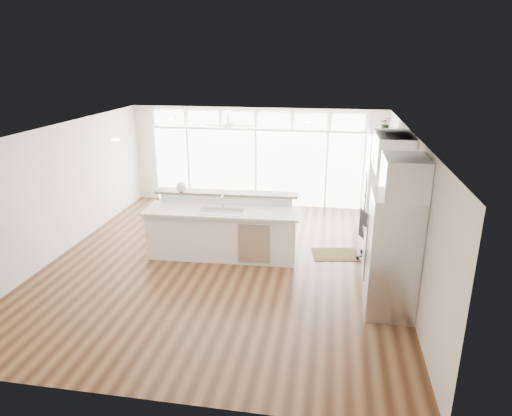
# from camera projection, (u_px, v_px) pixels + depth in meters

# --- Properties ---
(floor) EXTENTS (7.00, 8.00, 0.02)m
(floor) POSITION_uv_depth(u_px,v_px,m) (224.00, 263.00, 9.35)
(floor) COLOR #402413
(floor) RESTS_ON ground
(ceiling) EXTENTS (7.00, 8.00, 0.02)m
(ceiling) POSITION_uv_depth(u_px,v_px,m) (221.00, 130.00, 8.49)
(ceiling) COLOR silver
(ceiling) RESTS_ON wall_back
(wall_back) EXTENTS (7.00, 0.04, 2.70)m
(wall_back) POSITION_uv_depth(u_px,v_px,m) (256.00, 157.00, 12.66)
(wall_back) COLOR beige
(wall_back) RESTS_ON floor
(wall_front) EXTENTS (7.00, 0.04, 2.70)m
(wall_front) POSITION_uv_depth(u_px,v_px,m) (139.00, 303.00, 5.18)
(wall_front) COLOR beige
(wall_front) RESTS_ON floor
(wall_left) EXTENTS (0.04, 8.00, 2.70)m
(wall_left) POSITION_uv_depth(u_px,v_px,m) (59.00, 191.00, 9.48)
(wall_left) COLOR beige
(wall_left) RESTS_ON floor
(wall_right) EXTENTS (0.04, 8.00, 2.70)m
(wall_right) POSITION_uv_depth(u_px,v_px,m) (408.00, 209.00, 8.37)
(wall_right) COLOR beige
(wall_right) RESTS_ON floor
(glass_wall) EXTENTS (5.80, 0.06, 2.08)m
(glass_wall) POSITION_uv_depth(u_px,v_px,m) (256.00, 168.00, 12.70)
(glass_wall) COLOR white
(glass_wall) RESTS_ON wall_back
(transom_row) EXTENTS (5.90, 0.06, 0.40)m
(transom_row) POSITION_uv_depth(u_px,v_px,m) (256.00, 120.00, 12.28)
(transom_row) COLOR white
(transom_row) RESTS_ON wall_back
(desk_window) EXTENTS (0.04, 0.85, 0.85)m
(desk_window) POSITION_uv_depth(u_px,v_px,m) (404.00, 194.00, 8.59)
(desk_window) COLOR white
(desk_window) RESTS_ON wall_right
(ceiling_fan) EXTENTS (1.16, 1.16, 0.32)m
(ceiling_fan) POSITION_uv_depth(u_px,v_px,m) (228.00, 121.00, 11.26)
(ceiling_fan) COLOR white
(ceiling_fan) RESTS_ON ceiling
(recessed_lights) EXTENTS (3.40, 3.00, 0.02)m
(recessed_lights) POSITION_uv_depth(u_px,v_px,m) (223.00, 130.00, 8.69)
(recessed_lights) COLOR white
(recessed_lights) RESTS_ON ceiling
(oven_cabinet) EXTENTS (0.64, 1.20, 2.50)m
(oven_cabinet) POSITION_uv_depth(u_px,v_px,m) (380.00, 187.00, 10.13)
(oven_cabinet) COLOR white
(oven_cabinet) RESTS_ON floor
(desk_nook) EXTENTS (0.72, 1.30, 0.76)m
(desk_nook) POSITION_uv_depth(u_px,v_px,m) (381.00, 250.00, 9.01)
(desk_nook) COLOR white
(desk_nook) RESTS_ON floor
(upper_cabinets) EXTENTS (0.64, 1.30, 0.64)m
(upper_cabinets) POSITION_uv_depth(u_px,v_px,m) (393.00, 151.00, 8.38)
(upper_cabinets) COLOR white
(upper_cabinets) RESTS_ON wall_right
(refrigerator) EXTENTS (0.76, 0.90, 2.00)m
(refrigerator) POSITION_uv_depth(u_px,v_px,m) (392.00, 255.00, 7.28)
(refrigerator) COLOR silver
(refrigerator) RESTS_ON floor
(fridge_cabinet) EXTENTS (0.64, 0.90, 0.60)m
(fridge_cabinet) POSITION_uv_depth(u_px,v_px,m) (405.00, 176.00, 6.85)
(fridge_cabinet) COLOR white
(fridge_cabinet) RESTS_ON wall_right
(framed_photos) EXTENTS (0.06, 0.22, 0.80)m
(framed_photos) POSITION_uv_depth(u_px,v_px,m) (399.00, 192.00, 9.22)
(framed_photos) COLOR black
(framed_photos) RESTS_ON wall_right
(kitchen_island) EXTENTS (3.22, 1.32, 1.26)m
(kitchen_island) POSITION_uv_depth(u_px,v_px,m) (222.00, 228.00, 9.44)
(kitchen_island) COLOR white
(kitchen_island) RESTS_ON floor
(rug) EXTENTS (1.06, 0.84, 0.01)m
(rug) POSITION_uv_depth(u_px,v_px,m) (335.00, 254.00, 9.70)
(rug) COLOR #322310
(rug) RESTS_ON floor
(office_chair) EXTENTS (0.67, 0.64, 1.02)m
(office_chair) POSITION_uv_depth(u_px,v_px,m) (373.00, 236.00, 9.35)
(office_chair) COLOR black
(office_chair) RESTS_ON floor
(fishbowl) EXTENTS (0.24, 0.24, 0.21)m
(fishbowl) POSITION_uv_depth(u_px,v_px,m) (181.00, 187.00, 9.70)
(fishbowl) COLOR silver
(fishbowl) RESTS_ON kitchen_island
(monitor) EXTENTS (0.15, 0.52, 0.43)m
(monitor) POSITION_uv_depth(u_px,v_px,m) (379.00, 221.00, 8.84)
(monitor) COLOR black
(monitor) RESTS_ON desk_nook
(keyboard) EXTENTS (0.13, 0.33, 0.02)m
(keyboard) POSITION_uv_depth(u_px,v_px,m) (370.00, 231.00, 8.93)
(keyboard) COLOR silver
(keyboard) RESTS_ON desk_nook
(potted_plant) EXTENTS (0.28, 0.30, 0.22)m
(potted_plant) POSITION_uv_depth(u_px,v_px,m) (386.00, 125.00, 9.70)
(potted_plant) COLOR #325D27
(potted_plant) RESTS_ON oven_cabinet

